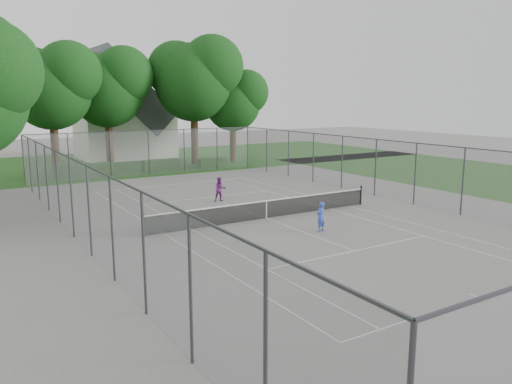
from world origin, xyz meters
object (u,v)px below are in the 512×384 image
house (124,114)px  girl_player (321,217)px  tennis_net (266,209)px  woman_player (220,189)px

house → girl_player: bearing=-92.2°
tennis_net → girl_player: girl_player is taller
house → woman_player: bearing=-94.7°
girl_player → woman_player: (-0.79, 8.34, 0.04)m
girl_player → house: bearing=-108.1°
house → tennis_net: bearing=-93.9°
tennis_net → girl_player: 3.44m
tennis_net → house: (2.03, 29.65, 3.90)m
house → woman_player: size_ratio=7.60×
tennis_net → woman_player: woman_player is taller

